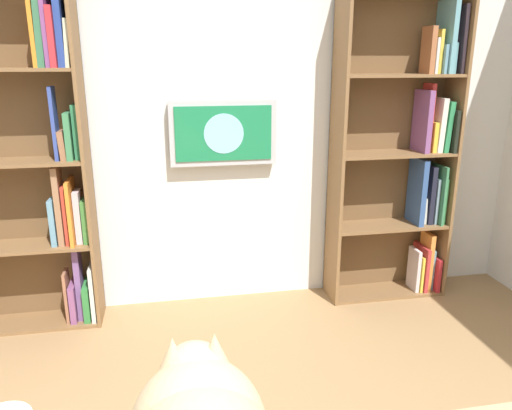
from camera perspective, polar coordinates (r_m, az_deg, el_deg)
name	(u,v)px	position (r m, az deg, el deg)	size (l,w,h in m)	color
wall_back	(212,110)	(3.33, -5.08, 10.89)	(4.52, 0.06, 2.70)	silver
bookshelf_left	(407,155)	(3.60, 17.11, 5.59)	(0.85, 0.28, 2.10)	brown
bookshelf_right	(33,164)	(3.29, -24.48, 4.31)	(0.87, 0.28, 2.17)	brown
wall_mounted_tv	(223,133)	(3.27, -3.83, 8.35)	(0.70, 0.07, 0.43)	#B7B7BC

